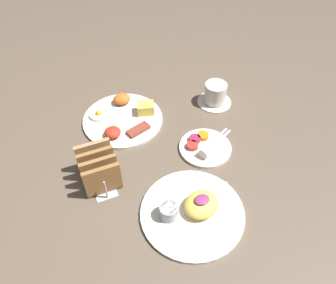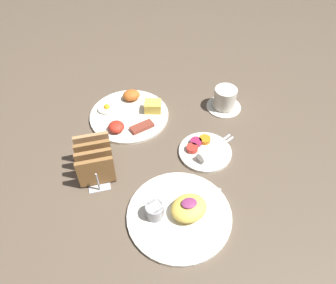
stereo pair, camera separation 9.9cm
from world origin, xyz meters
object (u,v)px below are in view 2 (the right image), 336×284
at_px(plate_foreground, 180,213).
at_px(toast_rack, 95,160).
at_px(coffee_cup, 225,99).
at_px(plate_breakfast, 130,113).
at_px(plate_condiments, 205,150).

bearing_deg(plate_foreground, toast_rack, 133.88).
bearing_deg(plate_foreground, coffee_cup, 55.03).
distance_m(plate_breakfast, plate_foreground, 0.42).
relative_size(plate_breakfast, toast_rack, 1.80).
relative_size(toast_rack, coffee_cup, 1.23).
height_order(plate_breakfast, plate_condiments, plate_breakfast).
height_order(plate_condiments, toast_rack, toast_rack).
height_order(plate_breakfast, plate_foreground, plate_foreground).
bearing_deg(plate_breakfast, plate_condiments, -48.74).
distance_m(plate_breakfast, toast_rack, 0.25).
bearing_deg(toast_rack, plate_foreground, -46.12).
bearing_deg(plate_condiments, plate_foreground, -125.10).
xyz_separation_m(plate_condiments, plate_foreground, (-0.13, -0.19, 0.00)).
bearing_deg(plate_condiments, toast_rack, 178.15).
distance_m(plate_condiments, toast_rack, 0.33).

